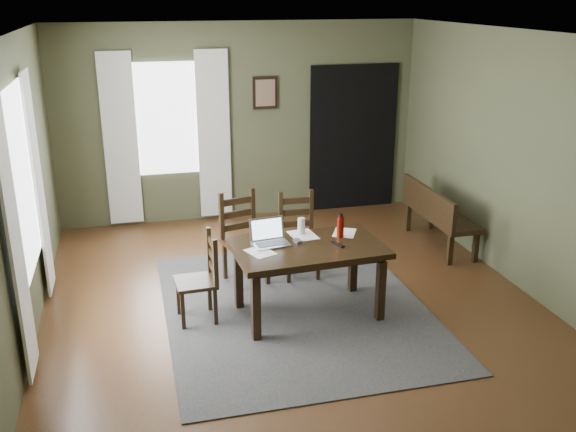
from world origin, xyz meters
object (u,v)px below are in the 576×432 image
object	(u,v)px
bench	(437,211)
dining_table	(309,254)
chair_back_right	(299,236)
laptop	(269,237)
water_bottle	(340,226)
chair_end	(200,279)
chair_back_left	(243,239)

from	to	relation	value
bench	dining_table	bearing A→B (deg)	123.53
chair_back_right	laptop	size ratio (longest dim) A/B	2.51
dining_table	water_bottle	bearing A→B (deg)	19.03
bench	chair_end	bearing A→B (deg)	111.47
chair_back_left	water_bottle	distance (m)	1.21
laptop	water_bottle	size ratio (longest dim) A/B	1.53
bench	water_bottle	bearing A→B (deg)	125.64
dining_table	chair_end	world-z (taller)	chair_end
chair_back_left	bench	distance (m)	2.56
dining_table	bench	size ratio (longest dim) A/B	1.09
dining_table	chair_back_right	distance (m)	0.98
chair_back_right	bench	bearing A→B (deg)	13.29
bench	water_bottle	size ratio (longest dim) A/B	5.58
chair_back_left	bench	bearing A→B (deg)	-5.07
chair_back_right	water_bottle	size ratio (longest dim) A/B	3.83
chair_back_right	laptop	bearing A→B (deg)	-122.06
dining_table	water_bottle	xyz separation A→B (m)	(0.37, 0.16, 0.20)
chair_end	laptop	distance (m)	0.78
laptop	chair_end	bearing A→B (deg)	175.61
bench	laptop	bearing A→B (deg)	116.37
laptop	water_bottle	bearing A→B (deg)	-7.29
dining_table	water_bottle	world-z (taller)	water_bottle
dining_table	chair_back_right	bearing A→B (deg)	76.94
chair_back_left	chair_back_right	xyz separation A→B (m)	(0.63, 0.01, -0.03)
chair_end	water_bottle	world-z (taller)	water_bottle
chair_back_left	chair_end	bearing A→B (deg)	-140.05
laptop	chair_back_left	bearing A→B (deg)	92.51
dining_table	laptop	distance (m)	0.42
chair_back_left	water_bottle	world-z (taller)	chair_back_left
dining_table	water_bottle	distance (m)	0.45
dining_table	bench	world-z (taller)	bench
chair_end	water_bottle	size ratio (longest dim) A/B	3.58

